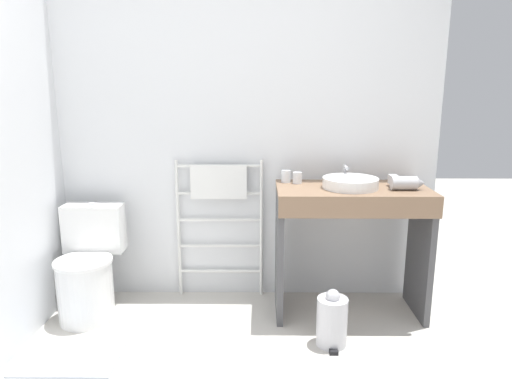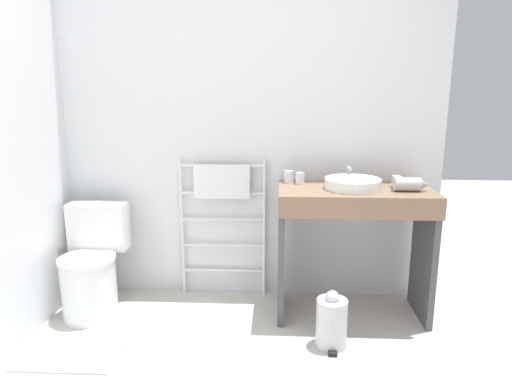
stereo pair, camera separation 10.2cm
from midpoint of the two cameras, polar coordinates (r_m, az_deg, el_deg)
name	(u,v)px [view 1 (the left image)]	position (r m, az deg, el deg)	size (l,w,h in m)	color
wall_back	(240,113)	(3.25, -2.90, 9.89)	(2.77, 0.12, 2.67)	silver
toilet	(88,271)	(3.29, -21.10, -9.25)	(0.40, 0.50, 0.74)	white
towel_radiator	(219,200)	(3.24, -5.52, -0.97)	(0.62, 0.06, 1.01)	white
vanity_counter	(351,229)	(3.06, 10.86, -4.62)	(0.98, 0.51, 0.88)	#84664C
sink_basin	(350,183)	(2.98, 10.75, 1.16)	(0.36, 0.36, 0.07)	white
faucet	(345,171)	(3.15, 10.18, 2.60)	(0.02, 0.10, 0.12)	silver
cup_near_wall	(286,176)	(3.10, 2.83, 1.98)	(0.06, 0.06, 0.08)	white
cup_near_edge	(297,178)	(3.07, 4.24, 1.77)	(0.06, 0.06, 0.08)	white
hair_dryer	(405,183)	(3.02, 17.19, 1.13)	(0.21, 0.19, 0.09)	#B7B7BC
trash_bin	(332,320)	(2.84, 8.42, -15.59)	(0.18, 0.22, 0.35)	silver
bath_mat	(70,358)	(2.97, -23.22, -18.57)	(0.56, 0.36, 0.01)	#B2BCCC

